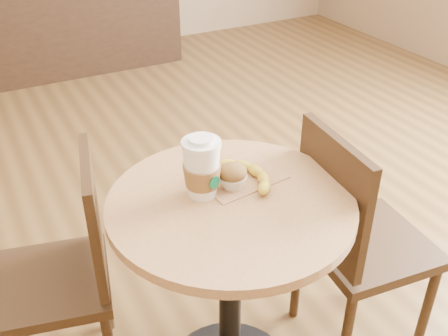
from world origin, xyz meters
name	(u,v)px	position (x,y,z in m)	size (l,w,h in m)	color
cafe_table	(230,261)	(-0.03, -0.07, 0.53)	(0.69, 0.69, 0.75)	black
chair_left	(67,269)	(-0.46, 0.20, 0.46)	(0.44, 0.44, 0.83)	#362312
chair_right	(354,238)	(0.41, -0.11, 0.48)	(0.42, 0.42, 0.87)	#362312
service_counter	(32,6)	(0.00, 3.18, 0.52)	(2.30, 0.65, 1.04)	black
kraft_bag	(239,176)	(0.04, 0.02, 0.75)	(0.24, 0.18, 0.00)	#A4764F
coffee_cup	(202,169)	(-0.09, -0.01, 0.83)	(0.11, 0.11, 0.18)	white
muffin	(233,176)	(0.00, -0.02, 0.79)	(0.08, 0.08, 0.07)	silver
banana	(241,176)	(0.04, -0.01, 0.77)	(0.17, 0.23, 0.03)	gold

